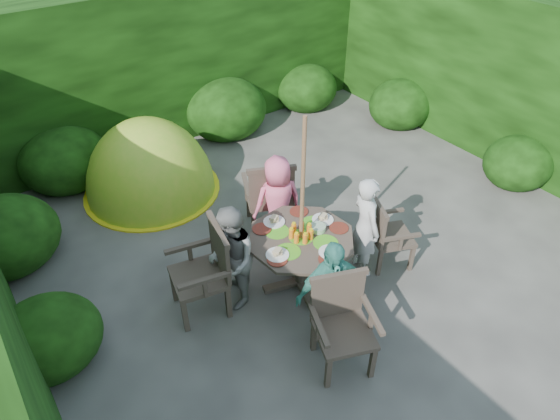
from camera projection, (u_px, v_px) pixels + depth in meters
ground at (320, 243)px, 6.55m from camera, size 60.00×60.00×0.00m
hedge_enclosure at (261, 119)px, 6.65m from camera, size 9.00×9.00×2.50m
patio_table at (301, 245)px, 5.60m from camera, size 1.54×1.54×0.86m
parasol_pole at (302, 210)px, 5.30m from camera, size 0.05×0.05×2.20m
garden_chair_right at (386, 233)px, 5.98m from camera, size 0.64×0.68×0.89m
garden_chair_left at (206, 270)px, 5.35m from camera, size 0.67×0.73×1.05m
garden_chair_back at (270, 195)px, 6.45m from camera, size 0.80×0.76×1.04m
garden_chair_front at (342, 322)px, 4.83m from camera, size 0.73×0.69×0.98m
child_right at (365, 227)px, 5.78m from camera, size 0.42×0.54×1.31m
child_left at (232, 259)px, 5.38m from camera, size 0.68×0.75×1.27m
child_back at (278, 203)px, 6.18m from camera, size 0.70×0.55×1.27m
child_front at (330, 292)px, 4.98m from camera, size 0.79×0.45×1.27m
dome_tent at (153, 191)px, 7.49m from camera, size 2.00×2.00×2.29m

